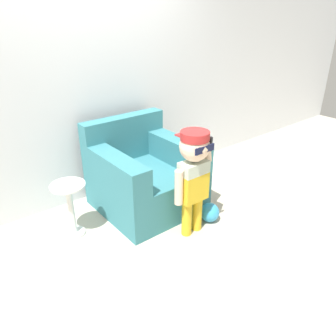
{
  "coord_description": "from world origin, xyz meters",
  "views": [
    {
      "loc": [
        -1.57,
        -2.47,
        1.93
      ],
      "look_at": [
        0.21,
        -0.27,
        0.57
      ],
      "focal_mm": 35.0,
      "sensor_mm": 36.0,
      "label": 1
    }
  ],
  "objects_px": {
    "toy_ball": "(210,212)",
    "person_child": "(194,168)",
    "side_table": "(70,205)",
    "armchair": "(144,177)"
  },
  "relations": [
    {
      "from": "toy_ball",
      "to": "person_child",
      "type": "bearing_deg",
      "value": -176.37
    },
    {
      "from": "person_child",
      "to": "toy_ball",
      "type": "bearing_deg",
      "value": 3.63
    },
    {
      "from": "person_child",
      "to": "side_table",
      "type": "bearing_deg",
      "value": 142.86
    },
    {
      "from": "armchair",
      "to": "side_table",
      "type": "bearing_deg",
      "value": -179.77
    },
    {
      "from": "armchair",
      "to": "toy_ball",
      "type": "xyz_separation_m",
      "value": [
        0.33,
        -0.67,
        -0.24
      ]
    },
    {
      "from": "toy_ball",
      "to": "armchair",
      "type": "bearing_deg",
      "value": 116.22
    },
    {
      "from": "side_table",
      "to": "toy_ball",
      "type": "distance_m",
      "value": 1.36
    },
    {
      "from": "side_table",
      "to": "toy_ball",
      "type": "bearing_deg",
      "value": -29.69
    },
    {
      "from": "armchair",
      "to": "side_table",
      "type": "distance_m",
      "value": 0.83
    },
    {
      "from": "armchair",
      "to": "person_child",
      "type": "xyz_separation_m",
      "value": [
        0.06,
        -0.68,
        0.35
      ]
    }
  ]
}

